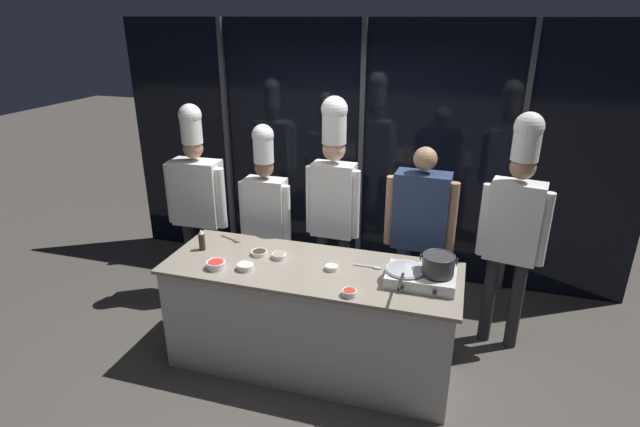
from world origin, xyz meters
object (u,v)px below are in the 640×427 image
(serving_spoon_solid, at_px, (234,240))
(person_guest, at_px, (420,224))
(squeeze_bottle_soy, at_px, (202,240))
(chef_sous, at_px, (266,206))
(prep_bowl_bean_sprouts, at_px, (332,267))
(chef_head, at_px, (197,193))
(chef_line, at_px, (333,191))
(stock_pot, at_px, (438,264))
(prep_bowl_chili_flakes, at_px, (349,292))
(prep_bowl_onion, at_px, (245,266))
(portable_stove, at_px, (421,278))
(prep_bowl_mushrooms, at_px, (279,256))
(serving_spoon_slotted, at_px, (373,267))
(chef_pastry, at_px, (515,217))
(prep_bowl_soy_glaze, at_px, (259,253))
(prep_bowl_bell_pepper, at_px, (216,264))
(frying_pan, at_px, (406,267))

(serving_spoon_solid, distance_m, person_guest, 1.61)
(squeeze_bottle_soy, xyz_separation_m, chef_sous, (0.27, 0.73, 0.07))
(prep_bowl_bean_sprouts, relative_size, chef_sous, 0.06)
(chef_head, distance_m, chef_line, 1.38)
(stock_pot, relative_size, prep_bowl_chili_flakes, 2.42)
(prep_bowl_onion, distance_m, chef_head, 1.35)
(chef_head, xyz_separation_m, person_guest, (2.15, 0.01, -0.07))
(chef_sous, bearing_deg, portable_stove, 152.18)
(prep_bowl_mushrooms, relative_size, serving_spoon_solid, 0.53)
(prep_bowl_chili_flakes, height_order, serving_spoon_slotted, prep_bowl_chili_flakes)
(prep_bowl_mushrooms, relative_size, person_guest, 0.07)
(chef_head, xyz_separation_m, chef_pastry, (2.90, -0.03, 0.10))
(prep_bowl_soy_glaze, bearing_deg, chef_sous, 107.86)
(person_guest, bearing_deg, prep_bowl_mushrooms, 36.99)
(portable_stove, distance_m, prep_bowl_bean_sprouts, 0.67)
(chef_sous, bearing_deg, chef_line, -178.50)
(stock_pot, height_order, prep_bowl_soy_glaze, stock_pot)
(serving_spoon_solid, height_order, person_guest, person_guest)
(prep_bowl_onion, bearing_deg, chef_line, 66.01)
(prep_bowl_chili_flakes, distance_m, chef_pastry, 1.57)
(prep_bowl_bell_pepper, height_order, prep_bowl_bean_sprouts, prep_bowl_bell_pepper)
(prep_bowl_bell_pepper, bearing_deg, prep_bowl_onion, 11.97)
(stock_pot, distance_m, chef_head, 2.49)
(squeeze_bottle_soy, height_order, prep_bowl_onion, squeeze_bottle_soy)
(prep_bowl_soy_glaze, height_order, chef_head, chef_head)
(squeeze_bottle_soy, bearing_deg, prep_bowl_chili_flakes, -15.11)
(prep_bowl_onion, relative_size, prep_bowl_mushrooms, 1.08)
(prep_bowl_soy_glaze, bearing_deg, squeeze_bottle_soy, -174.40)
(squeeze_bottle_soy, relative_size, chef_line, 0.09)
(prep_bowl_chili_flakes, bearing_deg, prep_bowl_bell_pepper, 174.74)
(serving_spoon_slotted, bearing_deg, chef_sous, 151.02)
(prep_bowl_bell_pepper, xyz_separation_m, chef_line, (0.65, 1.02, 0.32))
(serving_spoon_solid, relative_size, person_guest, 0.13)
(prep_bowl_onion, height_order, chef_sous, chef_sous)
(serving_spoon_solid, xyz_separation_m, chef_pastry, (2.27, 0.47, 0.30))
(chef_line, bearing_deg, serving_spoon_solid, 36.59)
(chef_sous, bearing_deg, prep_bowl_bean_sprouts, 137.44)
(prep_bowl_onion, relative_size, serving_spoon_solid, 0.58)
(prep_bowl_mushrooms, relative_size, chef_head, 0.06)
(chef_pastry, bearing_deg, chef_head, 9.68)
(stock_pot, height_order, serving_spoon_solid, stock_pot)
(frying_pan, relative_size, chef_head, 0.26)
(serving_spoon_solid, bearing_deg, prep_bowl_chili_flakes, -27.23)
(squeeze_bottle_soy, distance_m, prep_bowl_bell_pepper, 0.38)
(stock_pot, bearing_deg, prep_bowl_chili_flakes, -151.22)
(prep_bowl_soy_glaze, xyz_separation_m, prep_bowl_chili_flakes, (0.85, -0.41, 0.01))
(portable_stove, distance_m, frying_pan, 0.14)
(chef_pastry, bearing_deg, prep_bowl_bell_pepper, 34.29)
(portable_stove, distance_m, prep_bowl_soy_glaze, 1.31)
(chef_pastry, bearing_deg, chef_sous, 9.83)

